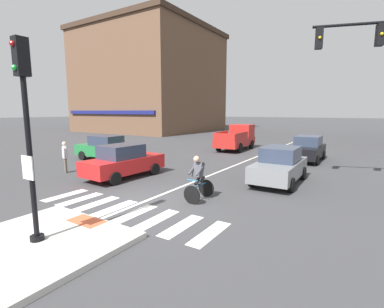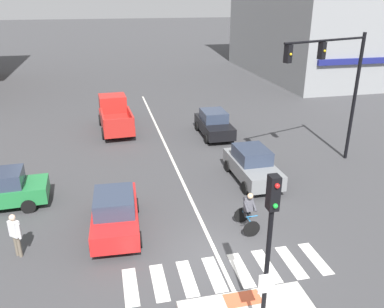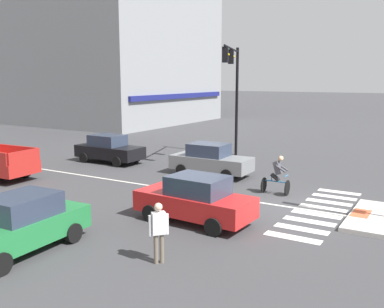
{
  "view_description": "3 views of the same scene",
  "coord_description": "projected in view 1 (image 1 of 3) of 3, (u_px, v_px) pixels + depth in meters",
  "views": [
    {
      "loc": [
        6.59,
        -7.08,
        3.24
      ],
      "look_at": [
        -1.33,
        5.41,
        0.98
      ],
      "focal_mm": 26.1,
      "sensor_mm": 36.0,
      "label": 1
    },
    {
      "loc": [
        -3.53,
        -10.92,
        8.55
      ],
      "look_at": [
        0.21,
        5.38,
        1.74
      ],
      "focal_mm": 36.72,
      "sensor_mm": 36.0,
      "label": 2
    },
    {
      "loc": [
        -15.86,
        -4.76,
        4.87
      ],
      "look_at": [
        -0.17,
        4.62,
        1.71
      ],
      "focal_mm": 40.62,
      "sensor_mm": 36.0,
      "label": 3
    }
  ],
  "objects": [
    {
      "name": "car_green_cross_left",
      "position": [
        105.0,
        148.0,
        18.71
      ],
      "size": [
        4.16,
        1.97,
        1.64
      ],
      "color": "#237A3D",
      "rests_on": "ground"
    },
    {
      "name": "car_red_westbound_near",
      "position": [
        124.0,
        161.0,
        13.7
      ],
      "size": [
        2.01,
        4.18,
        1.64
      ],
      "color": "red",
      "rests_on": "ground"
    },
    {
      "name": "crosswalk_stripe_b",
      "position": [
        80.0,
        199.0,
        10.39
      ],
      "size": [
        0.44,
        1.8,
        0.01
      ],
      "primitive_type": "cube",
      "color": "silver",
      "rests_on": "ground"
    },
    {
      "name": "crosswalk_stripe_a",
      "position": [
        65.0,
        195.0,
        10.87
      ],
      "size": [
        0.44,
        1.8,
        0.01
      ],
      "primitive_type": "cube",
      "color": "silver",
      "rests_on": "ground"
    },
    {
      "name": "cyclist",
      "position": [
        198.0,
        177.0,
        10.12
      ],
      "size": [
        0.67,
        1.1,
        1.68
      ],
      "color": "black",
      "rests_on": "ground"
    },
    {
      "name": "building_corner_left",
      "position": [
        151.0,
        82.0,
        46.79
      ],
      "size": [
        19.6,
        19.03,
        16.35
      ],
      "color": "brown",
      "rests_on": "ground"
    },
    {
      "name": "crosswalk_stripe_f",
      "position": [
        157.0,
        219.0,
        8.45
      ],
      "size": [
        0.44,
        1.8,
        0.01
      ],
      "primitive_type": "cube",
      "color": "silver",
      "rests_on": "ground"
    },
    {
      "name": "traffic_island",
      "position": [
        38.0,
        243.0,
        6.78
      ],
      "size": [
        3.9,
        3.5,
        0.15
      ],
      "primitive_type": "cube",
      "color": "beige",
      "rests_on": "ground"
    },
    {
      "name": "car_black_eastbound_far",
      "position": [
        307.0,
        149.0,
        18.36
      ],
      "size": [
        1.88,
        4.12,
        1.64
      ],
      "color": "black",
      "rests_on": "ground"
    },
    {
      "name": "tactile_pad_front",
      "position": [
        87.0,
        221.0,
        7.94
      ],
      "size": [
        1.1,
        0.6,
        0.01
      ],
      "primitive_type": "cube",
      "color": "#DB5B38",
      "rests_on": "traffic_island"
    },
    {
      "name": "pickup_truck_red_westbound_distant",
      "position": [
        237.0,
        138.0,
        23.98
      ],
      "size": [
        2.25,
        5.19,
        2.08
      ],
      "color": "red",
      "rests_on": "ground"
    },
    {
      "name": "lane_centre_line",
      "position": [
        245.0,
        161.0,
        18.29
      ],
      "size": [
        0.14,
        28.0,
        0.01
      ],
      "primitive_type": "cube",
      "color": "silver",
      "rests_on": "ground"
    },
    {
      "name": "crosswalk_stripe_c",
      "position": [
        97.0,
        203.0,
        9.9
      ],
      "size": [
        0.44,
        1.8,
        0.01
      ],
      "primitive_type": "cube",
      "color": "silver",
      "rests_on": "ground"
    },
    {
      "name": "car_grey_eastbound_mid",
      "position": [
        280.0,
        165.0,
        12.69
      ],
      "size": [
        1.88,
        4.12,
        1.64
      ],
      "color": "slate",
      "rests_on": "ground"
    },
    {
      "name": "ground_plane",
      "position": [
        142.0,
        204.0,
        9.89
      ],
      "size": [
        300.0,
        300.0,
        0.0
      ],
      "primitive_type": "plane",
      "color": "#3D3D3F"
    },
    {
      "name": "crosswalk_stripe_d",
      "position": [
        115.0,
        208.0,
        9.42
      ],
      "size": [
        0.44,
        1.8,
        0.01
      ],
      "primitive_type": "cube",
      "color": "silver",
      "rests_on": "ground"
    },
    {
      "name": "crosswalk_stripe_g",
      "position": [
        182.0,
        226.0,
        7.96
      ],
      "size": [
        0.44,
        1.8,
        0.01
      ],
      "primitive_type": "cube",
      "color": "silver",
      "rests_on": "ground"
    },
    {
      "name": "crosswalk_stripe_e",
      "position": [
        134.0,
        213.0,
        8.93
      ],
      "size": [
        0.44,
        1.8,
        0.01
      ],
      "primitive_type": "cube",
      "color": "silver",
      "rests_on": "ground"
    },
    {
      "name": "crosswalk_stripe_h",
      "position": [
        210.0,
        233.0,
        7.48
      ],
      "size": [
        0.44,
        1.8,
        0.01
      ],
      "primitive_type": "cube",
      "color": "silver",
      "rests_on": "ground"
    },
    {
      "name": "signal_pole",
      "position": [
        27.0,
        123.0,
        6.34
      ],
      "size": [
        0.44,
        0.38,
        4.7
      ],
      "color": "black",
      "rests_on": "traffic_island"
    },
    {
      "name": "pedestrian_at_curb_left",
      "position": [
        65.0,
        155.0,
        14.75
      ],
      "size": [
        0.44,
        0.4,
        1.67
      ],
      "color": "#6B6051",
      "rests_on": "ground"
    }
  ]
}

